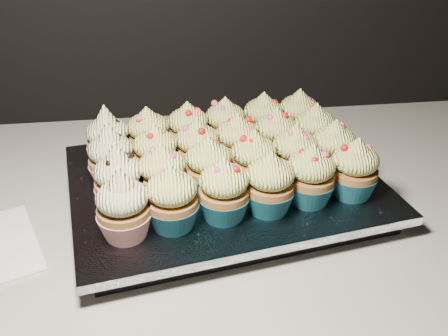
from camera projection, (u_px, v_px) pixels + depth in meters
The scene contains 27 objects.
worktop at pixel (251, 206), 0.74m from camera, with size 2.44×0.64×0.04m, color beige.
baking_tray at pixel (224, 192), 0.71m from camera, with size 0.39×0.30×0.02m, color black.
foil_lining at pixel (224, 181), 0.71m from camera, with size 0.42×0.33×0.01m, color silver.
cupcake_0 at pixel (123, 207), 0.57m from camera, with size 0.06×0.06×0.10m.
cupcake_1 at pixel (172, 199), 0.59m from camera, with size 0.06×0.06×0.08m.
cupcake_2 at pixel (224, 191), 0.60m from camera, with size 0.06×0.06×0.08m.
cupcake_3 at pixel (270, 184), 0.62m from camera, with size 0.06×0.06×0.08m.
cupcake_4 at pixel (311, 176), 0.63m from camera, with size 0.06×0.06×0.08m.
cupcake_5 at pixel (354, 170), 0.65m from camera, with size 0.06×0.06×0.08m.
cupcake_6 at pixel (119, 180), 0.62m from camera, with size 0.06×0.06×0.10m.
cupcake_7 at pixel (162, 176), 0.63m from camera, with size 0.06×0.06×0.08m.
cupcake_8 at pixel (209, 167), 0.65m from camera, with size 0.06×0.06×0.08m.
cupcake_9 at pixel (254, 161), 0.67m from camera, with size 0.06×0.06×0.08m.
cupcake_10 at pixel (294, 154), 0.68m from camera, with size 0.06×0.06×0.08m.
cupcake_11 at pixel (333, 150), 0.69m from camera, with size 0.06×0.06×0.08m.
cupcake_12 at pixel (111, 158), 0.67m from camera, with size 0.06×0.06×0.10m.
cupcake_13 at pixel (156, 154), 0.68m from camera, with size 0.06×0.06×0.08m.
cupcake_14 at pixel (197, 148), 0.70m from camera, with size 0.06×0.06×0.08m.
cupcake_15 at pixel (237, 143), 0.71m from camera, with size 0.06×0.06×0.08m.
cupcake_16 at pixel (275, 136), 0.73m from camera, with size 0.06×0.06×0.08m.
cupcake_17 at pixel (314, 132), 0.74m from camera, with size 0.06×0.06×0.08m.
cupcake_18 at pixel (108, 140), 0.72m from camera, with size 0.06×0.06×0.10m.
cupcake_19 at pixel (148, 136), 0.73m from camera, with size 0.06×0.06×0.08m.
cupcake_20 at pixel (188, 130), 0.75m from camera, with size 0.06×0.06×0.08m.
cupcake_21 at pixel (225, 125), 0.76m from camera, with size 0.06×0.06×0.08m.
cupcake_22 at pixel (263, 120), 0.78m from camera, with size 0.06×0.06×0.08m.
cupcake_23 at pixel (298, 116), 0.79m from camera, with size 0.06×0.06×0.08m.
Camera 1 is at (-0.12, 1.10, 1.30)m, focal length 40.00 mm.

